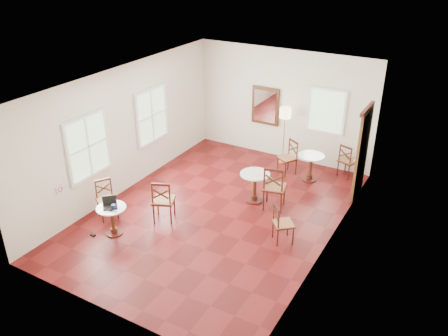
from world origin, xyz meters
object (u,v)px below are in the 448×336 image
object	(u,v)px
water_glass	(110,203)
chair_mid_a	(274,187)
cafe_table_mid	(255,184)
navy_mug	(114,207)
laptop	(110,204)
mouse	(110,210)
chair_back_a	(348,161)
cafe_table_back	(311,165)
floor_lamp	(285,117)
cafe_table_near	(112,218)
chair_near_a	(163,200)
chair_near_b	(106,200)
power_adapter	(93,235)
chair_back_b	(288,158)
chair_mid_b	(282,223)

from	to	relation	value
water_glass	chair_mid_a	bearing A→B (deg)	44.86
cafe_table_mid	navy_mug	world-z (taller)	navy_mug
laptop	mouse	world-z (taller)	laptop
chair_back_a	navy_mug	bearing A→B (deg)	75.24
chair_mid_a	cafe_table_back	bearing A→B (deg)	-110.99
chair_mid_a	floor_lamp	size ratio (longest dim) A/B	0.68
cafe_table_mid	chair_mid_a	bearing A→B (deg)	-5.61
cafe_table_back	mouse	bearing A→B (deg)	-120.78
cafe_table_near	chair_near_a	xyz separation A→B (m)	(0.59, 0.95, 0.10)
cafe_table_mid	cafe_table_back	world-z (taller)	cafe_table_mid
floor_lamp	water_glass	world-z (taller)	floor_lamp
chair_back_a	floor_lamp	world-z (taller)	floor_lamp
cafe_table_mid	laptop	xyz separation A→B (m)	(-1.98, -2.62, 0.24)
mouse	navy_mug	size ratio (longest dim) A/B	0.86
chair_near_b	power_adapter	size ratio (longest dim) A/B	8.72
cafe_table_mid	chair_back_b	bearing A→B (deg)	86.32
water_glass	laptop	bearing A→B (deg)	-46.96
chair_near_a	floor_lamp	xyz separation A→B (m)	(1.09, 3.95, 0.83)
chair_near_a	chair_near_b	world-z (taller)	chair_near_a
cafe_table_back	water_glass	world-z (taller)	water_glass
chair_back_b	laptop	world-z (taller)	chair_back_b
chair_back_a	mouse	bearing A→B (deg)	75.59
chair_near_a	chair_back_a	size ratio (longest dim) A/B	1.12
laptop	water_glass	xyz separation A→B (m)	(-0.05, 0.05, -0.01)
chair_back_b	power_adapter	size ratio (longest dim) A/B	8.89
cafe_table_mid	chair_mid_b	xyz separation A→B (m)	(1.19, -1.15, -0.03)
cafe_table_back	cafe_table_mid	bearing A→B (deg)	-114.59
chair_near_a	chair_back_b	bearing A→B (deg)	-136.65
cafe_table_mid	chair_mid_a	size ratio (longest dim) A/B	0.68
chair_back_a	laptop	distance (m)	6.04
cafe_table_mid	water_glass	world-z (taller)	water_glass
cafe_table_near	chair_mid_b	distance (m)	3.46
power_adapter	chair_mid_b	bearing A→B (deg)	27.11
cafe_table_near	chair_mid_a	distance (m)	3.57
water_glass	power_adapter	bearing A→B (deg)	-124.81
navy_mug	chair_mid_a	bearing A→B (deg)	47.89
chair_mid_a	cafe_table_near	bearing A→B (deg)	33.73
cafe_table_near	chair_back_a	xyz separation A→B (m)	(3.43, 4.95, 0.04)
laptop	power_adapter	size ratio (longest dim) A/B	3.67
cafe_table_mid	cafe_table_near	bearing A→B (deg)	-126.27
cafe_table_back	cafe_table_near	bearing A→B (deg)	-122.13
chair_mid_a	chair_back_b	xyz separation A→B (m)	(-0.40, 1.77, -0.09)
chair_mid_b	mouse	xyz separation A→B (m)	(-3.05, -1.59, 0.24)
chair_near_a	chair_back_b	distance (m)	3.71
chair_mid_b	water_glass	bearing A→B (deg)	72.55
chair_mid_a	chair_back_b	world-z (taller)	chair_mid_a
chair_near_a	chair_back_b	xyz separation A→B (m)	(1.45, 3.41, -0.05)
cafe_table_mid	chair_mid_a	xyz separation A→B (m)	(0.51, -0.05, 0.08)
cafe_table_near	chair_near_a	world-z (taller)	chair_near_a
cafe_table_near	chair_mid_a	bearing A→B (deg)	46.62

